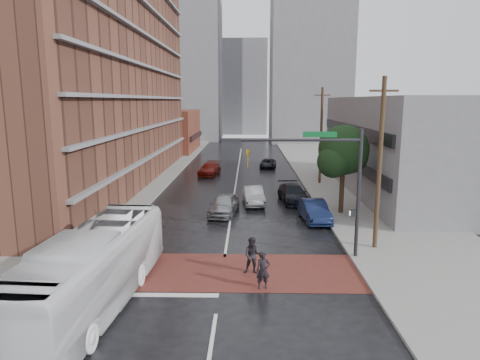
{
  "coord_description": "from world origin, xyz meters",
  "views": [
    {
      "loc": [
        1.31,
        -20.26,
        8.66
      ],
      "look_at": [
        0.77,
        7.47,
        3.5
      ],
      "focal_mm": 32.0,
      "sensor_mm": 36.0,
      "label": 1
    }
  ],
  "objects_px": {
    "suv_travel": "(268,163)",
    "pedestrian_a": "(263,270)",
    "transit_bus": "(91,270)",
    "car_travel_c": "(210,169)",
    "car_parked_near": "(314,211)",
    "car_parked_mid": "(293,193)",
    "car_travel_b": "(253,195)",
    "car_travel_a": "(224,205)",
    "pedestrian_b": "(253,256)",
    "car_parked_far": "(298,194)"
  },
  "relations": [
    {
      "from": "suv_travel",
      "to": "pedestrian_a",
      "type": "bearing_deg",
      "value": -85.67
    },
    {
      "from": "transit_bus",
      "to": "car_travel_c",
      "type": "relative_size",
      "value": 2.43
    },
    {
      "from": "car_parked_near",
      "to": "car_parked_mid",
      "type": "xyz_separation_m",
      "value": [
        -0.93,
        6.0,
        -0.02
      ]
    },
    {
      "from": "pedestrian_a",
      "to": "car_travel_b",
      "type": "relative_size",
      "value": 0.39
    },
    {
      "from": "car_parked_mid",
      "to": "car_parked_near",
      "type": "bearing_deg",
      "value": -87.44
    },
    {
      "from": "car_travel_b",
      "to": "car_travel_c",
      "type": "relative_size",
      "value": 0.92
    },
    {
      "from": "transit_bus",
      "to": "car_travel_a",
      "type": "height_order",
      "value": "transit_bus"
    },
    {
      "from": "suv_travel",
      "to": "pedestrian_b",
      "type": "bearing_deg",
      "value": -86.57
    },
    {
      "from": "pedestrian_b",
      "to": "suv_travel",
      "type": "height_order",
      "value": "pedestrian_b"
    },
    {
      "from": "car_parked_mid",
      "to": "car_parked_far",
      "type": "distance_m",
      "value": 0.41
    },
    {
      "from": "car_travel_b",
      "to": "car_parked_far",
      "type": "bearing_deg",
      "value": 7.89
    },
    {
      "from": "car_travel_b",
      "to": "suv_travel",
      "type": "relative_size",
      "value": 1.09
    },
    {
      "from": "car_travel_b",
      "to": "car_travel_c",
      "type": "height_order",
      "value": "car_travel_b"
    },
    {
      "from": "car_travel_c",
      "to": "transit_bus",
      "type": "bearing_deg",
      "value": -85.16
    },
    {
      "from": "pedestrian_a",
      "to": "car_parked_far",
      "type": "distance_m",
      "value": 17.86
    },
    {
      "from": "car_travel_a",
      "to": "car_parked_far",
      "type": "height_order",
      "value": "car_travel_a"
    },
    {
      "from": "car_parked_near",
      "to": "pedestrian_b",
      "type": "bearing_deg",
      "value": -120.34
    },
    {
      "from": "car_travel_b",
      "to": "car_travel_c",
      "type": "xyz_separation_m",
      "value": [
        -5.01,
        14.44,
        -0.03
      ]
    },
    {
      "from": "car_travel_c",
      "to": "car_parked_mid",
      "type": "height_order",
      "value": "car_parked_mid"
    },
    {
      "from": "suv_travel",
      "to": "transit_bus",
      "type": "bearing_deg",
      "value": -96.05
    },
    {
      "from": "transit_bus",
      "to": "pedestrian_a",
      "type": "height_order",
      "value": "transit_bus"
    },
    {
      "from": "transit_bus",
      "to": "car_parked_far",
      "type": "distance_m",
      "value": 22.35
    },
    {
      "from": "pedestrian_b",
      "to": "car_parked_near",
      "type": "distance_m",
      "value": 10.77
    },
    {
      "from": "pedestrian_a",
      "to": "car_parked_near",
      "type": "bearing_deg",
      "value": 58.31
    },
    {
      "from": "pedestrian_a",
      "to": "pedestrian_b",
      "type": "relative_size",
      "value": 0.94
    },
    {
      "from": "transit_bus",
      "to": "pedestrian_b",
      "type": "distance_m",
      "value": 7.8
    },
    {
      "from": "pedestrian_b",
      "to": "car_travel_b",
      "type": "height_order",
      "value": "pedestrian_b"
    },
    {
      "from": "car_travel_c",
      "to": "suv_travel",
      "type": "relative_size",
      "value": 1.18
    },
    {
      "from": "transit_bus",
      "to": "car_parked_near",
      "type": "xyz_separation_m",
      "value": [
        11.36,
        13.52,
        -0.91
      ]
    },
    {
      "from": "car_travel_c",
      "to": "car_parked_near",
      "type": "height_order",
      "value": "car_parked_near"
    },
    {
      "from": "car_travel_c",
      "to": "suv_travel",
      "type": "height_order",
      "value": "car_travel_c"
    },
    {
      "from": "pedestrian_b",
      "to": "car_parked_far",
      "type": "height_order",
      "value": "pedestrian_b"
    },
    {
      "from": "suv_travel",
      "to": "car_parked_near",
      "type": "height_order",
      "value": "car_parked_near"
    },
    {
      "from": "pedestrian_a",
      "to": "car_travel_c",
      "type": "bearing_deg",
      "value": 87.62
    },
    {
      "from": "car_travel_b",
      "to": "car_parked_mid",
      "type": "bearing_deg",
      "value": 9.4
    },
    {
      "from": "car_travel_c",
      "to": "pedestrian_b",
      "type": "bearing_deg",
      "value": -72.4
    },
    {
      "from": "pedestrian_b",
      "to": "car_parked_near",
      "type": "xyz_separation_m",
      "value": [
        4.57,
        9.76,
        -0.18
      ]
    },
    {
      "from": "car_parked_near",
      "to": "car_travel_a",
      "type": "bearing_deg",
      "value": 160.93
    },
    {
      "from": "car_travel_c",
      "to": "car_parked_far",
      "type": "height_order",
      "value": "car_travel_c"
    },
    {
      "from": "transit_bus",
      "to": "car_travel_b",
      "type": "relative_size",
      "value": 2.64
    },
    {
      "from": "suv_travel",
      "to": "car_parked_mid",
      "type": "relative_size",
      "value": 0.81
    },
    {
      "from": "car_travel_c",
      "to": "car_travel_a",
      "type": "bearing_deg",
      "value": -73.08
    },
    {
      "from": "car_travel_a",
      "to": "car_travel_b",
      "type": "bearing_deg",
      "value": 64.92
    },
    {
      "from": "car_travel_a",
      "to": "car_parked_far",
      "type": "bearing_deg",
      "value": 43.81
    },
    {
      "from": "pedestrian_a",
      "to": "car_parked_near",
      "type": "distance_m",
      "value": 12.21
    },
    {
      "from": "car_travel_a",
      "to": "car_travel_c",
      "type": "relative_size",
      "value": 0.95
    },
    {
      "from": "car_travel_b",
      "to": "car_parked_near",
      "type": "distance_m",
      "value": 6.71
    },
    {
      "from": "pedestrian_a",
      "to": "car_parked_far",
      "type": "height_order",
      "value": "pedestrian_a"
    },
    {
      "from": "transit_bus",
      "to": "car_travel_c",
      "type": "bearing_deg",
      "value": 90.41
    },
    {
      "from": "car_parked_mid",
      "to": "car_parked_far",
      "type": "relative_size",
      "value": 1.29
    }
  ]
}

